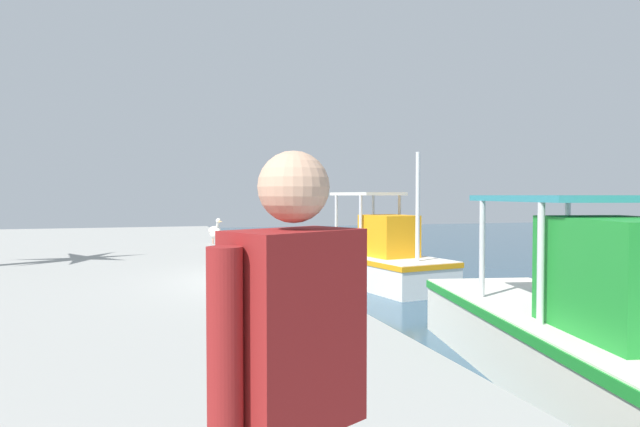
{
  "coord_description": "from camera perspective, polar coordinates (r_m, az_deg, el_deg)",
  "views": [
    {
      "loc": [
        9.7,
        -2.65,
        2.33
      ],
      "look_at": [
        -4.58,
        1.75,
        1.83
      ],
      "focal_mm": 30.88,
      "sensor_mm": 36.0,
      "label": 1
    }
  ],
  "objects": [
    {
      "name": "fishing_boat_second",
      "position": [
        7.28,
        25.79,
        -11.31
      ],
      "size": [
        6.51,
        3.07,
        2.74
      ],
      "color": "silver",
      "rests_on": "ground"
    },
    {
      "name": "mooring_bollard_nearest",
      "position": [
        7.35,
        0.55,
        -8.05
      ],
      "size": [
        0.21,
        0.21,
        0.52
      ],
      "primitive_type": "cylinder",
      "color": "#333338",
      "rests_on": "quay_pier"
    },
    {
      "name": "pelican",
      "position": [
        17.57,
        -10.8,
        -1.82
      ],
      "size": [
        0.97,
        0.49,
        0.82
      ],
      "color": "tan",
      "rests_on": "quay_pier"
    },
    {
      "name": "fisherman_standing",
      "position": [
        1.78,
        -2.72,
        -18.32
      ],
      "size": [
        0.4,
        0.55,
        1.66
      ],
      "color": "#1E234C",
      "rests_on": "quay_pier"
    },
    {
      "name": "fishing_boat_nearest",
      "position": [
        14.45,
        6.0,
        -4.88
      ],
      "size": [
        4.98,
        2.57,
        3.33
      ],
      "color": "white",
      "rests_on": "ground"
    }
  ]
}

